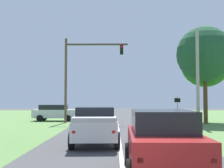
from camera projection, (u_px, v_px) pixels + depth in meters
ground_plane at (119, 137)px, 18.22m from camera, size 120.00×120.00×0.00m
red_suv_near at (162, 140)px, 9.36m from camera, size 2.37×4.83×1.93m
pickup_truck_lead at (95, 125)px, 15.14m from camera, size 2.48×4.99×1.89m
traffic_light at (81, 68)px, 29.59m from camera, size 6.23×0.40×8.31m
keep_moving_sign at (177, 107)px, 26.71m from camera, size 0.60×0.09×2.56m
oak_tree_right at (205, 54)px, 28.57m from camera, size 5.29×5.29×9.24m
crossing_suv_far at (55, 112)px, 31.94m from camera, size 4.74×2.11×1.71m
utility_pole_right at (198, 77)px, 25.67m from camera, size 0.28×0.28×8.35m
extra_tree_1 at (205, 63)px, 30.28m from camera, size 4.92×4.92×8.44m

